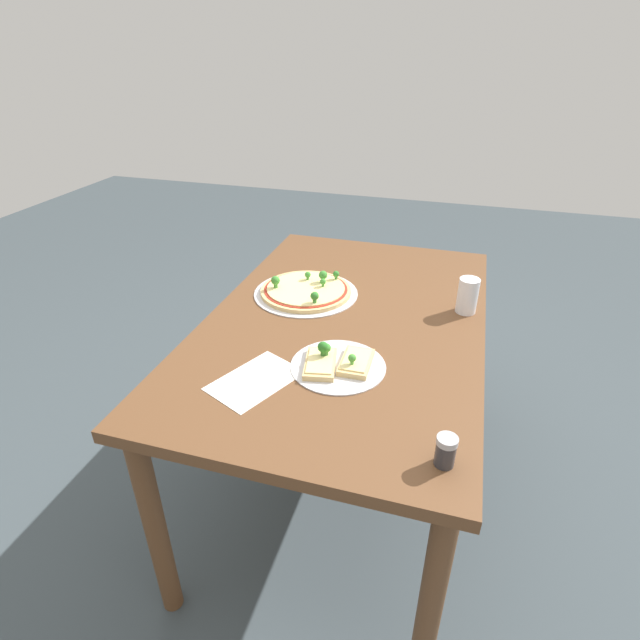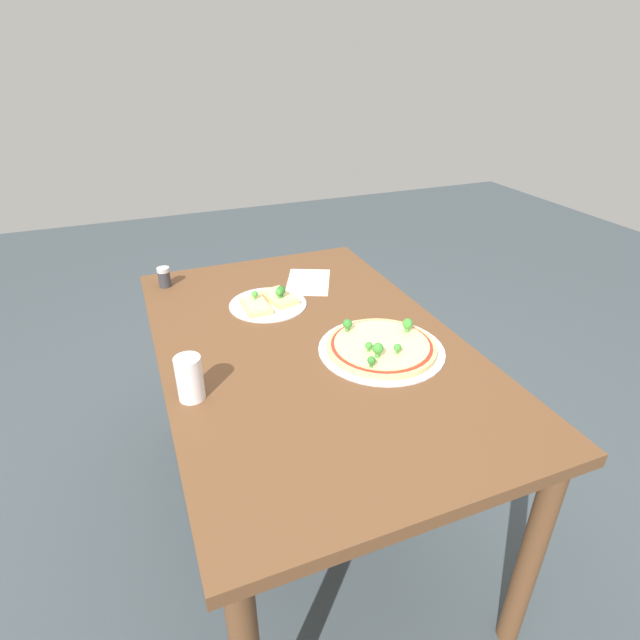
{
  "view_description": "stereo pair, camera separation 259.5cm",
  "coord_description": "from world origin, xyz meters",
  "px_view_note": "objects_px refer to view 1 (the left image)",
  "views": [
    {
      "loc": [
        -1.38,
        -0.32,
        1.54
      ],
      "look_at": [
        -0.07,
        0.07,
        0.76
      ],
      "focal_mm": 28.0,
      "sensor_mm": 36.0,
      "label": 1
    },
    {
      "loc": [
        1.21,
        -0.45,
        1.52
      ],
      "look_at": [
        -0.07,
        0.07,
        0.76
      ],
      "focal_mm": 28.0,
      "sensor_mm": 36.0,
      "label": 2
    }
  ],
  "objects_px": {
    "pizza_tray_slice": "(337,363)",
    "drinking_cup": "(468,296)",
    "dining_table": "(345,340)",
    "condiment_shaker": "(446,451)",
    "pizza_tray_whole": "(306,290)"
  },
  "relations": [
    {
      "from": "drinking_cup",
      "to": "condiment_shaker",
      "type": "xyz_separation_m",
      "value": [
        -0.71,
        0.02,
        -0.02
      ]
    },
    {
      "from": "pizza_tray_slice",
      "to": "drinking_cup",
      "type": "height_order",
      "value": "drinking_cup"
    },
    {
      "from": "pizza_tray_whole",
      "to": "drinking_cup",
      "type": "height_order",
      "value": "drinking_cup"
    },
    {
      "from": "pizza_tray_slice",
      "to": "pizza_tray_whole",
      "type": "bearing_deg",
      "value": 28.64
    },
    {
      "from": "drinking_cup",
      "to": "condiment_shaker",
      "type": "relative_size",
      "value": 1.61
    },
    {
      "from": "drinking_cup",
      "to": "dining_table",
      "type": "bearing_deg",
      "value": 112.37
    },
    {
      "from": "dining_table",
      "to": "drinking_cup",
      "type": "relative_size",
      "value": 11.64
    },
    {
      "from": "pizza_tray_slice",
      "to": "dining_table",
      "type": "bearing_deg",
      "value": 8.87
    },
    {
      "from": "pizza_tray_slice",
      "to": "drinking_cup",
      "type": "relative_size",
      "value": 2.24
    },
    {
      "from": "drinking_cup",
      "to": "condiment_shaker",
      "type": "distance_m",
      "value": 0.71
    },
    {
      "from": "pizza_tray_slice",
      "to": "drinking_cup",
      "type": "xyz_separation_m",
      "value": [
        0.43,
        -0.33,
        0.05
      ]
    },
    {
      "from": "dining_table",
      "to": "drinking_cup",
      "type": "distance_m",
      "value": 0.43
    },
    {
      "from": "drinking_cup",
      "to": "condiment_shaker",
      "type": "bearing_deg",
      "value": 178.75
    },
    {
      "from": "condiment_shaker",
      "to": "pizza_tray_slice",
      "type": "bearing_deg",
      "value": 47.55
    },
    {
      "from": "dining_table",
      "to": "condiment_shaker",
      "type": "xyz_separation_m",
      "value": [
        -0.56,
        -0.36,
        0.13
      ]
    }
  ]
}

